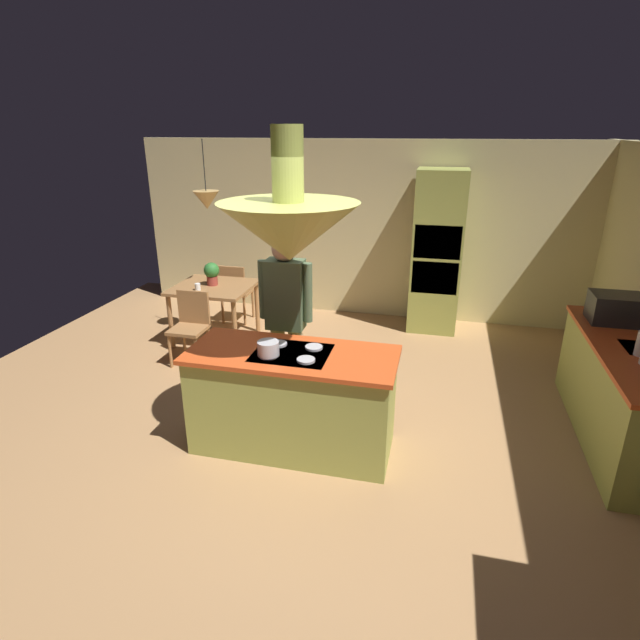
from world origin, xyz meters
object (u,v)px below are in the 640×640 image
person_at_island (286,313)px  microwave_on_counter (616,308)px  chair_by_back_wall (235,289)px  potted_plant_on_table (212,273)px  oven_tower (437,252)px  dining_table (214,293)px  cup_on_table (198,287)px  kitchen_island (293,400)px  cooking_pot_on_cooktop (268,348)px  chair_facing_island (191,322)px

person_at_island → microwave_on_counter: 3.19m
chair_by_back_wall → potted_plant_on_table: size_ratio=2.90×
person_at_island → oven_tower: bearing=62.4°
microwave_on_counter → dining_table: bearing=171.6°
chair_by_back_wall → microwave_on_counter: microwave_on_counter is taller
oven_tower → cup_on_table: (-2.91, -1.37, -0.29)m
kitchen_island → person_at_island: person_at_island is taller
potted_plant_on_table → cup_on_table: size_ratio=3.33×
oven_tower → chair_by_back_wall: (-2.80, -0.46, -0.59)m
kitchen_island → microwave_on_counter: microwave_on_counter is taller
chair_by_back_wall → dining_table: bearing=90.0°
chair_by_back_wall → potted_plant_on_table: 0.77m
kitchen_island → dining_table: (-1.70, 2.10, 0.19)m
person_at_island → cup_on_table: size_ratio=19.65×
person_at_island → cooking_pot_on_cooktop: person_at_island is taller
chair_facing_island → cooking_pot_on_cooktop: bearing=-45.2°
kitchen_island → cup_on_table: kitchen_island is taller
chair_facing_island → cooking_pot_on_cooktop: (1.54, -1.55, 0.49)m
microwave_on_counter → potted_plant_on_table: bearing=171.3°
dining_table → potted_plant_on_table: bearing=127.4°
oven_tower → chair_facing_island: size_ratio=2.53×
dining_table → cooking_pot_on_cooktop: cooking_pot_on_cooktop is taller
cup_on_table → microwave_on_counter: 4.67m
cooking_pot_on_cooktop → chair_facing_island: bearing=134.8°
cooking_pot_on_cooktop → potted_plant_on_table: bearing=124.7°
oven_tower → potted_plant_on_table: size_ratio=7.33×
oven_tower → cooking_pot_on_cooktop: bearing=-110.5°
oven_tower → dining_table: 3.06m
kitchen_island → chair_by_back_wall: (-1.70, 2.78, 0.04)m
dining_table → microwave_on_counter: microwave_on_counter is taller
dining_table → person_at_island: bearing=-45.0°
kitchen_island → oven_tower: size_ratio=0.81×
potted_plant_on_table → person_at_island: bearing=-45.1°
person_at_island → cup_on_table: (-1.55, 1.22, -0.22)m
chair_facing_island → microwave_on_counter: bearing=0.1°
kitchen_island → cup_on_table: bearing=134.0°
oven_tower → cooking_pot_on_cooktop: oven_tower is taller
oven_tower → dining_table: bearing=-157.8°
chair_by_back_wall → cup_on_table: 0.96m
kitchen_island → cup_on_table: (-1.81, 1.87, 0.34)m
chair_facing_island → potted_plant_on_table: bearing=92.0°
kitchen_island → cooking_pot_on_cooktop: bearing=-140.9°
kitchen_island → oven_tower: oven_tower is taller
dining_table → microwave_on_counter: 4.61m
dining_table → chair_facing_island: 0.70m
potted_plant_on_table → microwave_on_counter: size_ratio=0.65×
dining_table → cup_on_table: (-0.11, -0.23, 0.15)m
kitchen_island → person_at_island: 0.90m
person_at_island → dining_table: bearing=135.0°
chair_facing_island → chair_by_back_wall: 1.36m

